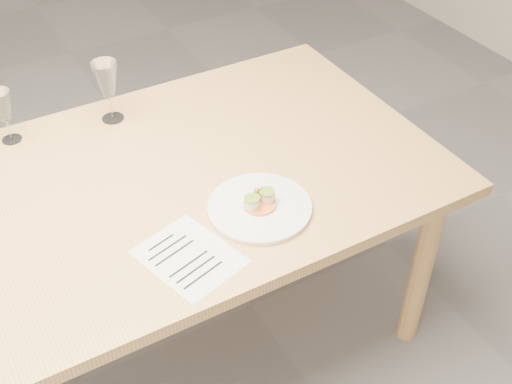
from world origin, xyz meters
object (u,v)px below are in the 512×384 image
recipe_sheet (189,257)px  dining_table (42,239)px  wine_glass_2 (2,107)px  dinner_plate (260,207)px  wine_glass_3 (106,80)px

recipe_sheet → dining_table: bearing=116.6°
recipe_sheet → wine_glass_2: wine_glass_2 is taller
dinner_plate → recipe_sheet: dinner_plate is taller
wine_glass_3 → dinner_plate: bearing=-72.6°
dining_table → wine_glass_3: (0.35, 0.37, 0.21)m
dining_table → wine_glass_2: (0.03, 0.42, 0.19)m
dinner_plate → recipe_sheet: bearing=-164.6°
dinner_plate → wine_glass_2: (-0.52, 0.68, 0.11)m
dinner_plate → recipe_sheet: (-0.25, -0.07, -0.01)m
wine_glass_2 → wine_glass_3: size_ratio=0.85×
recipe_sheet → wine_glass_3: wine_glass_3 is taller
wine_glass_3 → dining_table: bearing=-133.5°
dining_table → wine_glass_3: 0.56m
dining_table → dinner_plate: (0.55, -0.26, 0.08)m
dining_table → wine_glass_2: 0.46m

